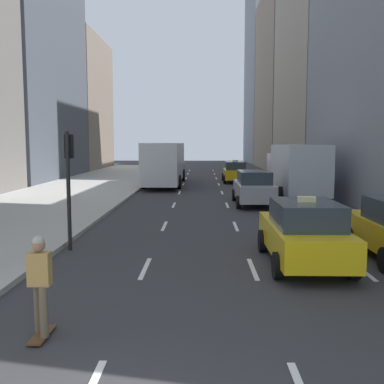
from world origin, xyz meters
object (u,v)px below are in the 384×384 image
object	(u,v)px
taxi_third	(304,232)
traffic_light_pole	(69,171)
skateboarder	(40,282)
taxi_second	(235,172)
city_bus	(165,162)
sedan_black_near	(254,188)
box_truck	(295,169)

from	to	relation	value
taxi_third	traffic_light_pole	xyz separation A→B (m)	(-6.75, 1.62, 1.53)
skateboarder	taxi_second	bearing A→B (deg)	79.77
taxi_third	city_bus	xyz separation A→B (m)	(-5.61, 23.14, 0.91)
sedan_black_near	taxi_third	bearing A→B (deg)	-90.00
taxi_second	city_bus	distance (m)	6.08
city_bus	skateboarder	bearing A→B (deg)	-89.58
box_truck	skateboarder	xyz separation A→B (m)	(-8.21, -19.44, -0.75)
taxi_third	sedan_black_near	xyz separation A→B (m)	(0.00, 11.78, 0.04)
taxi_third	traffic_light_pole	world-z (taller)	traffic_light_pole
city_bus	box_truck	size ratio (longest dim) A/B	1.38
skateboarder	traffic_light_pole	world-z (taller)	traffic_light_pole
taxi_third	sedan_black_near	bearing A→B (deg)	90.00
sedan_black_near	box_truck	xyz separation A→B (m)	(2.80, 2.99, 0.79)
sedan_black_near	skateboarder	xyz separation A→B (m)	(-5.41, -16.44, 0.05)
taxi_second	city_bus	bearing A→B (deg)	-158.93
box_truck	sedan_black_near	bearing A→B (deg)	-133.08
taxi_second	sedan_black_near	distance (m)	13.52
city_bus	skateboarder	distance (m)	27.82
skateboarder	box_truck	bearing A→B (deg)	67.10
sedan_black_near	box_truck	world-z (taller)	box_truck
sedan_black_near	city_bus	distance (m)	12.70
taxi_second	sedan_black_near	bearing A→B (deg)	-90.00
sedan_black_near	box_truck	distance (m)	4.18
taxi_second	city_bus	xyz separation A→B (m)	(-5.61, -2.16, 0.91)
taxi_second	taxi_third	size ratio (longest dim) A/B	1.00
skateboarder	traffic_light_pole	size ratio (longest dim) A/B	0.48
skateboarder	city_bus	bearing A→B (deg)	90.42
skateboarder	sedan_black_near	bearing A→B (deg)	71.79
taxi_third	box_truck	xyz separation A→B (m)	(2.80, 14.78, 0.83)
traffic_light_pole	sedan_black_near	bearing A→B (deg)	56.40
traffic_light_pole	box_truck	bearing A→B (deg)	54.02
taxi_second	traffic_light_pole	distance (m)	24.67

